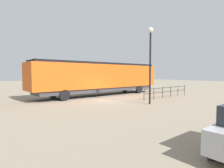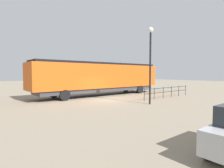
{
  "view_description": "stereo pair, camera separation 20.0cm",
  "coord_description": "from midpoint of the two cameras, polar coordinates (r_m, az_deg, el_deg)",
  "views": [
    {
      "loc": [
        14.42,
        -11.17,
        2.66
      ],
      "look_at": [
        1.99,
        -0.87,
        1.75
      ],
      "focal_mm": 29.09,
      "sensor_mm": 36.0,
      "label": 1
    },
    {
      "loc": [
        14.54,
        -11.01,
        2.66
      ],
      "look_at": [
        1.99,
        -0.87,
        1.75
      ],
      "focal_mm": 29.09,
      "sensor_mm": 36.0,
      "label": 2
    }
  ],
  "objects": [
    {
      "name": "ground_plane",
      "position": [
        18.43,
        -1.48,
        -5.06
      ],
      "size": [
        120.0,
        120.0,
        0.0
      ],
      "primitive_type": "plane",
      "color": "gray"
    },
    {
      "name": "lamp_post",
      "position": [
        16.23,
        12.32,
        9.52
      ],
      "size": [
        0.48,
        0.48,
        6.65
      ],
      "color": "black",
      "rests_on": "ground_plane"
    },
    {
      "name": "locomotive",
      "position": [
        22.67,
        -2.15,
        2.23
      ],
      "size": [
        3.2,
        17.04,
        4.0
      ],
      "color": "#D15114",
      "rests_on": "ground_plane"
    },
    {
      "name": "platform_fence",
      "position": [
        20.9,
        17.27,
        -2.06
      ],
      "size": [
        0.05,
        7.7,
        1.23
      ],
      "color": "black",
      "rests_on": "ground_plane"
    }
  ]
}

